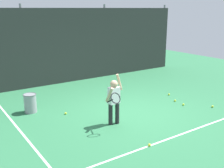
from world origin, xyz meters
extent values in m
plane|color=#2D7247|center=(0.00, 0.00, 0.00)|extent=(20.00, 20.00, 0.00)
cube|color=white|center=(0.00, -1.83, 0.00)|extent=(9.00, 0.05, 0.00)
cube|color=white|center=(-3.17, 1.00, 0.00)|extent=(0.05, 9.00, 0.00)
cube|color=#282D2B|center=(0.00, 4.28, 1.50)|extent=(11.07, 0.08, 3.00)
cylinder|color=slate|center=(-1.79, 4.34, 1.58)|extent=(0.09, 0.09, 3.15)
cylinder|color=slate|center=(1.79, 4.34, 1.58)|extent=(0.09, 0.09, 3.15)
cylinder|color=slate|center=(5.38, 4.34, 1.58)|extent=(0.09, 0.09, 3.15)
cylinder|color=#232326|center=(-1.04, -0.36, 0.29)|extent=(0.11, 0.11, 0.58)
cylinder|color=#232326|center=(-0.86, -0.40, 0.29)|extent=(0.11, 0.11, 0.58)
cube|color=white|center=(-0.95, -0.38, 0.80)|extent=(0.31, 0.19, 0.44)
sphere|color=tan|center=(-0.95, -0.38, 1.10)|extent=(0.20, 0.20, 0.20)
cylinder|color=tan|center=(-0.76, -0.34, 1.12)|extent=(0.21, 0.08, 0.46)
cylinder|color=tan|center=(-1.14, -0.45, 0.87)|extent=(0.09, 0.29, 0.43)
cylinder|color=black|center=(-1.21, -0.58, 0.75)|extent=(0.05, 0.24, 0.15)
torus|color=black|center=(-1.19, -0.80, 0.88)|extent=(0.30, 0.18, 0.26)
cylinder|color=gray|center=(-2.51, 1.71, 0.28)|extent=(0.36, 0.36, 0.55)
torus|color=#595B60|center=(-2.51, 1.71, 0.55)|extent=(0.38, 0.38, 0.02)
sphere|color=#CCE033|center=(-1.00, -1.85, 0.03)|extent=(0.07, 0.07, 0.07)
sphere|color=#CCE033|center=(2.30, -1.08, 0.03)|extent=(0.07, 0.07, 0.07)
sphere|color=#CCE033|center=(1.75, -0.04, 0.03)|extent=(0.07, 0.07, 0.07)
sphere|color=#CCE033|center=(1.69, -0.45, 0.03)|extent=(0.07, 0.07, 0.07)
sphere|color=#CCE033|center=(-1.74, 0.96, 0.03)|extent=(0.07, 0.07, 0.07)
sphere|color=#CCE033|center=(2.08, 0.57, 0.03)|extent=(0.07, 0.07, 0.07)
camera|label=1|loc=(-4.80, -5.95, 2.98)|focal=43.83mm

